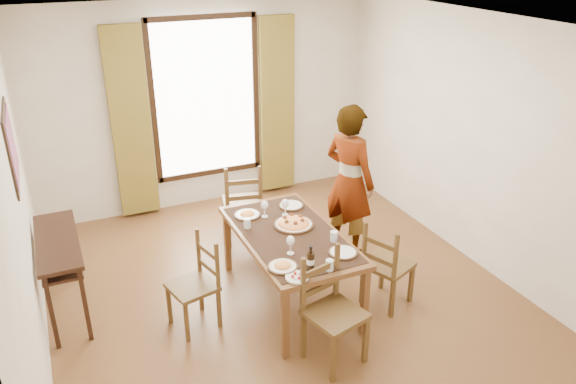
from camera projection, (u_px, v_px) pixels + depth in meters
name	position (u px, v px, depth m)	size (l,w,h in m)	color
ground	(282.00, 293.00, 5.81)	(5.00, 5.00, 0.00)	brown
room_shell	(275.00, 150.00, 5.27)	(4.60, 5.10, 2.74)	silver
console_table	(59.00, 250.00, 5.27)	(0.38, 1.20, 0.80)	black
dining_table	(290.00, 239.00, 5.45)	(0.91, 1.67, 0.76)	brown
chair_west	(196.00, 286.00, 5.19)	(0.48, 0.48, 0.90)	brown
chair_north	(243.00, 204.00, 6.65)	(0.53, 0.53, 1.01)	brown
chair_south	(332.00, 313.00, 4.75)	(0.54, 0.54, 1.00)	brown
chair_east	(387.00, 267.00, 5.48)	(0.53, 0.53, 0.92)	brown
man	(349.00, 181.00, 6.24)	(0.63, 0.76, 1.77)	gray
plate_sw	(283.00, 265.00, 4.85)	(0.27, 0.27, 0.05)	silver
plate_se	(343.00, 251.00, 5.06)	(0.27, 0.27, 0.05)	silver
plate_nw	(247.00, 213.00, 5.74)	(0.27, 0.27, 0.05)	silver
plate_ne	(291.00, 204.00, 5.94)	(0.27, 0.27, 0.05)	silver
pasta_platter	(294.00, 221.00, 5.53)	(0.40, 0.40, 0.10)	#CE531A
caprese_plate	(297.00, 276.00, 4.70)	(0.20, 0.20, 0.04)	silver
wine_glass_a	(290.00, 245.00, 5.03)	(0.08, 0.08, 0.18)	white
wine_glass_b	(285.00, 207.00, 5.72)	(0.08, 0.08, 0.18)	white
wine_glass_c	(265.00, 209.00, 5.69)	(0.08, 0.08, 0.18)	white
tumbler_a	(334.00, 236.00, 5.26)	(0.07, 0.07, 0.10)	silver
tumbler_b	(247.00, 223.00, 5.50)	(0.07, 0.07, 0.10)	silver
tumbler_c	(329.00, 265.00, 4.80)	(0.07, 0.07, 0.10)	silver
wine_bottle	(311.00, 259.00, 4.75)	(0.07, 0.07, 0.25)	black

